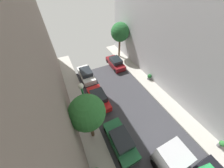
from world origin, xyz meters
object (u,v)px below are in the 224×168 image
Objects in this scene: street_tree_1 at (120,32)px; parked_car_right_2 at (115,63)px; potted_plant_3 at (149,77)px; street_tree_2 at (87,113)px; potted_plant_1 at (222,144)px; parked_car_left_2 at (121,141)px; parked_car_left_3 at (99,98)px; parked_car_left_4 at (86,74)px; lamp_post at (85,101)px.

parked_car_right_2 is at bearing -129.35° from street_tree_1.
street_tree_2 is at bearing -157.69° from potted_plant_3.
potted_plant_1 is at bearing -79.91° from parked_car_right_2.
parked_car_left_2 is 1.00× the size of parked_car_left_3.
parked_car_left_4 is at bearing 76.71° from street_tree_2.
parked_car_left_3 is 8.38m from potted_plant_3.
parked_car_left_2 is 10.38m from potted_plant_3.
street_tree_1 is at bearing 92.31° from potted_plant_1.
potted_plant_3 is 0.15× the size of lamp_post.
parked_car_left_2 is at bearing -115.18° from parked_car_right_2.
parked_car_left_3 is 5.12m from parked_car_left_4.
parked_car_left_3 is at bearing -131.55° from street_tree_1.
parked_car_right_2 is 4.84× the size of potted_plant_1.
street_tree_1 is (7.48, 3.32, 3.86)m from parked_car_left_4.
street_tree_1 is 8.86m from potted_plant_3.
potted_plant_1 is at bearing -27.87° from parked_car_left_2.
parked_car_left_4 is 1.00× the size of parked_car_right_2.
parked_car_left_2 is 16.35m from street_tree_1.
parked_car_left_4 is 0.70× the size of street_tree_1.
lamp_post is (-1.90, -2.30, 3.26)m from parked_car_left_3.
street_tree_1 is 6.92× the size of potted_plant_1.
street_tree_2 is at bearing -128.20° from street_tree_1.
parked_car_right_2 is 4.76× the size of potted_plant_3.
potted_plant_1 is (10.31, -6.21, -3.64)m from street_tree_2.
street_tree_2 is at bearing -103.29° from parked_car_left_4.
parked_car_left_2 is at bearing 152.13° from potted_plant_1.
street_tree_1 reaches higher than parked_car_left_4.
street_tree_1 is at bearing 51.80° from street_tree_2.
parked_car_right_2 is at bearing 119.03° from potted_plant_3.
street_tree_2 is (-9.57, -12.16, -0.30)m from street_tree_1.
parked_car_left_4 is 0.72× the size of lamp_post.
potted_plant_1 is (2.82, -15.83, -0.08)m from parked_car_right_2.
street_tree_2 is at bearing 138.27° from parked_car_left_2.
parked_car_right_2 is (5.40, 5.90, 0.00)m from parked_car_left_3.
parked_car_left_2 is 0.70× the size of street_tree_1.
parked_car_left_3 is 12.89m from potted_plant_1.
street_tree_2 is 1.47m from lamp_post.
street_tree_1 reaches higher than potted_plant_3.
lamp_post reaches higher than parked_car_left_4.
parked_car_left_4 is 9.76m from street_tree_2.
lamp_post is at bearing -131.14° from street_tree_1.
street_tree_2 reaches higher than parked_car_left_3.
parked_car_left_2 is at bearing -59.98° from lamp_post.
potted_plant_3 is (0.14, 10.50, -0.03)m from potted_plant_1.
potted_plant_3 is at bearing -28.58° from parked_car_left_4.
parked_car_left_3 is at bearing 90.00° from parked_car_left_2.
potted_plant_3 is at bearing 89.22° from potted_plant_1.
parked_car_left_2 is at bearing -143.65° from potted_plant_3.
lamp_post reaches higher than potted_plant_3.
parked_car_right_2 is 6.10m from potted_plant_3.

